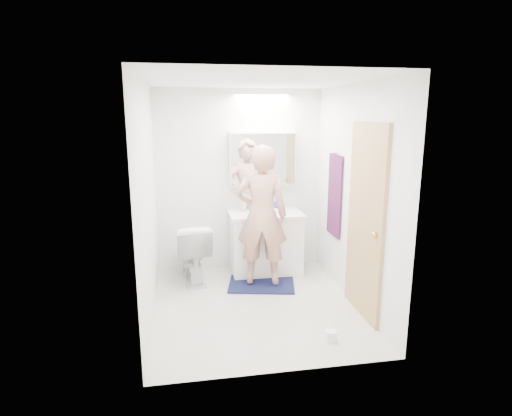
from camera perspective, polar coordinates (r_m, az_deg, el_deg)
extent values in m
plane|color=silver|center=(4.75, -0.08, -13.15)|extent=(2.50, 2.50, 0.00)
plane|color=white|center=(4.29, -0.09, 17.11)|extent=(2.50, 2.50, 0.00)
plane|color=white|center=(5.58, -2.27, 3.71)|extent=(2.50, 0.00, 2.50)
plane|color=white|center=(3.17, 3.77, -3.25)|extent=(2.50, 0.00, 2.50)
plane|color=white|center=(4.32, -14.63, 0.65)|extent=(0.00, 2.50, 2.50)
plane|color=white|center=(4.67, 13.34, 1.62)|extent=(0.00, 2.50, 2.50)
cube|color=white|center=(5.54, 1.32, -4.97)|extent=(0.90, 0.55, 0.78)
cube|color=white|center=(5.43, 1.34, -0.84)|extent=(0.95, 0.58, 0.04)
cylinder|color=white|center=(5.45, 1.28, -0.41)|extent=(0.36, 0.36, 0.03)
cylinder|color=silver|center=(5.62, 0.91, 0.67)|extent=(0.02, 0.02, 0.16)
cube|color=white|center=(5.51, 0.92, 6.76)|extent=(0.88, 0.14, 0.70)
cube|color=silver|center=(5.44, 1.07, 6.67)|extent=(0.84, 0.01, 0.66)
imported|color=white|center=(5.34, -8.75, -5.95)|extent=(0.51, 0.79, 0.76)
cube|color=#151E42|center=(5.25, 0.75, -10.40)|extent=(0.90, 0.70, 0.02)
imported|color=tan|center=(4.97, 0.78, -1.03)|extent=(0.69, 0.52, 1.69)
cube|color=tan|center=(4.39, 14.74, -1.82)|extent=(0.04, 0.80, 2.00)
sphere|color=gold|center=(4.13, 15.91, -3.54)|extent=(0.06, 0.06, 0.06)
cube|color=black|center=(5.18, 10.69, 1.68)|extent=(0.02, 0.42, 1.00)
cylinder|color=silver|center=(5.11, 10.80, 7.42)|extent=(0.07, 0.02, 0.02)
imported|color=beige|center=(5.50, -1.70, 0.71)|extent=(0.08, 0.08, 0.22)
imported|color=teal|center=(5.55, -0.58, 0.59)|extent=(0.08, 0.09, 0.17)
imported|color=#3F47BE|center=(5.60, 2.79, 0.26)|extent=(0.13, 0.13, 0.09)
cylinder|color=white|center=(4.13, 10.19, -16.82)|extent=(0.11, 0.11, 0.10)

